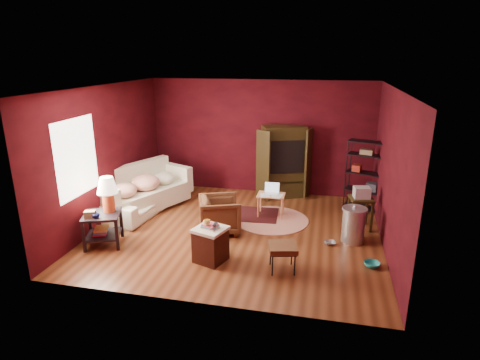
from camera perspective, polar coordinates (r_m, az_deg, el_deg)
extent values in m
cube|color=brown|center=(8.07, -0.31, -7.27)|extent=(5.50, 5.00, 0.02)
cube|color=white|center=(7.35, -0.35, 13.11)|extent=(5.50, 5.00, 0.02)
cube|color=#4D0B13|center=(9.99, 2.88, 6.08)|extent=(5.50, 0.02, 2.80)
cube|color=#4D0B13|center=(5.30, -6.36, -4.46)|extent=(5.50, 0.02, 2.80)
cube|color=#4D0B13|center=(8.62, -18.56, 3.34)|extent=(0.02, 5.00, 2.80)
cube|color=#4D0B13|center=(7.50, 20.70, 1.10)|extent=(0.02, 5.00, 2.80)
cube|color=white|center=(7.74, -22.23, 2.94)|extent=(0.02, 1.20, 1.40)
imported|color=white|center=(9.19, -13.65, -1.66)|extent=(0.91, 2.29, 0.87)
imported|color=black|center=(7.90, -2.89, -4.67)|extent=(0.93, 0.96, 0.79)
imported|color=#AAACB1|center=(7.66, 12.70, -8.18)|extent=(0.22, 0.08, 0.22)
imported|color=teal|center=(7.08, 18.33, -10.71)|extent=(0.27, 0.16, 0.26)
imported|color=#0B103B|center=(7.53, -19.84, -4.62)|extent=(0.16, 0.16, 0.14)
imported|color=#FFE77C|center=(6.65, -4.75, -5.96)|extent=(0.14, 0.13, 0.12)
cube|color=black|center=(7.72, -19.09, -4.70)|extent=(0.82, 0.82, 0.04)
cube|color=black|center=(7.87, -18.80, -7.35)|extent=(0.77, 0.77, 0.03)
cube|color=black|center=(7.63, -21.37, -7.55)|extent=(0.07, 0.07, 0.59)
cube|color=black|center=(7.52, -17.09, -7.48)|extent=(0.07, 0.07, 0.59)
cube|color=black|center=(8.14, -20.52, -5.87)|extent=(0.07, 0.07, 0.59)
cube|color=black|center=(8.04, -16.52, -5.78)|extent=(0.07, 0.07, 0.59)
cylinder|color=#DD5628|center=(7.72, -18.17, -3.00)|extent=(0.27, 0.27, 0.36)
cone|color=#F2E5C6|center=(7.62, -18.40, -0.68)|extent=(0.49, 0.49, 0.30)
cube|color=#947F51|center=(7.58, -20.54, -4.59)|extent=(0.22, 0.19, 0.13)
cube|color=#D83649|center=(7.86, -19.22, -7.04)|extent=(0.32, 0.36, 0.03)
cube|color=#369BD8|center=(7.84, -19.17, -6.80)|extent=(0.32, 0.36, 0.03)
cube|color=#F3C451|center=(7.83, -19.12, -6.55)|extent=(0.32, 0.36, 0.03)
cube|color=white|center=(9.22, -13.37, -2.46)|extent=(1.63, 2.21, 0.43)
cube|color=white|center=(9.41, -14.97, -0.31)|extent=(1.03, 1.94, 0.86)
cube|color=white|center=(8.58, -18.69, -2.77)|extent=(0.86, 0.53, 0.59)
cube|color=white|center=(9.79, -8.91, 0.43)|extent=(0.86, 0.53, 0.59)
ellipsoid|color=red|center=(8.73, -16.26, -1.44)|extent=(0.74, 0.74, 0.30)
ellipsoid|color=red|center=(9.07, -13.31, -0.36)|extent=(0.83, 0.83, 0.34)
ellipsoid|color=white|center=(9.41, -10.80, 0.19)|extent=(0.68, 0.68, 0.28)
cube|color=#471C10|center=(6.87, -4.20, -9.32)|extent=(0.58, 0.58, 0.55)
cube|color=white|center=(6.74, -4.26, -7.02)|extent=(0.62, 0.62, 0.05)
cube|color=beige|center=(6.73, -4.26, -6.74)|extent=(0.32, 0.28, 0.02)
cube|color=#5297BF|center=(6.72, -4.27, -6.56)|extent=(0.29, 0.25, 0.02)
cube|color=#DA5264|center=(6.71, -4.27, -6.39)|extent=(0.30, 0.27, 0.02)
cube|color=black|center=(6.68, -3.54, -6.28)|extent=(0.06, 0.17, 0.02)
cube|color=black|center=(6.55, 6.09, -9.50)|extent=(0.53, 0.53, 0.09)
cube|color=black|center=(6.58, 6.08, -9.92)|extent=(0.48, 0.48, 0.02)
cylinder|color=black|center=(6.49, 4.63, -12.01)|extent=(0.03, 0.03, 0.36)
cylinder|color=black|center=(6.53, 7.78, -11.92)|extent=(0.03, 0.03, 0.36)
cylinder|color=black|center=(6.80, 4.36, -10.55)|extent=(0.03, 0.03, 0.36)
cylinder|color=black|center=(6.84, 7.35, -10.48)|extent=(0.03, 0.03, 0.36)
cylinder|color=beige|center=(8.58, 4.48, -5.65)|extent=(2.07, 2.07, 0.01)
cube|color=#55161A|center=(8.83, 1.02, -4.85)|extent=(1.39, 0.97, 0.01)
cube|color=#FFAA74|center=(8.62, 4.44, -2.14)|extent=(0.58, 0.41, 0.03)
cylinder|color=#FFAA74|center=(8.59, 2.59, -3.90)|extent=(0.04, 0.04, 0.48)
cylinder|color=#FFAA74|center=(8.53, 5.93, -4.14)|extent=(0.04, 0.04, 0.48)
cylinder|color=#FFAA74|center=(8.89, 2.95, -3.15)|extent=(0.04, 0.04, 0.48)
cylinder|color=#FFAA74|center=(8.83, 6.17, -3.37)|extent=(0.04, 0.04, 0.48)
cube|color=white|center=(8.64, 4.47, -1.93)|extent=(0.31, 0.22, 0.02)
cube|color=silver|center=(8.71, 4.59, -1.03)|extent=(0.31, 0.07, 0.21)
cube|color=white|center=(8.54, 3.59, -2.19)|extent=(0.26, 0.33, 0.00)
cube|color=white|center=(8.52, 5.27, -2.29)|extent=(0.25, 0.32, 0.00)
cube|color=#35270F|center=(9.81, 6.14, 2.62)|extent=(1.14, 0.88, 1.75)
cube|color=black|center=(9.68, 6.32, 3.53)|extent=(0.92, 0.69, 0.78)
cube|color=#35270F|center=(9.44, 3.31, 2.10)|extent=(0.37, 0.27, 1.65)
cube|color=#35270F|center=(9.73, 9.67, 2.34)|extent=(0.14, 0.41, 1.65)
cube|color=#303235|center=(9.74, 6.23, 3.07)|extent=(0.70, 0.64, 0.48)
cube|color=black|center=(9.52, 6.59, 2.73)|extent=(0.43, 0.18, 0.37)
cube|color=#35270F|center=(9.89, 6.13, -0.02)|extent=(0.94, 0.73, 0.05)
cylinder|color=black|center=(9.14, 14.78, 0.55)|extent=(0.03, 0.03, 1.60)
cylinder|color=black|center=(8.99, 19.34, -0.16)|extent=(0.03, 0.03, 1.60)
cylinder|color=black|center=(9.44, 15.31, 1.04)|extent=(0.03, 0.03, 1.60)
cylinder|color=black|center=(9.29, 19.74, 0.36)|extent=(0.03, 0.03, 1.60)
cube|color=black|center=(9.43, 16.89, -3.68)|extent=(0.85, 0.56, 0.02)
cube|color=black|center=(9.30, 17.11, -1.38)|extent=(0.85, 0.56, 0.02)
cube|color=black|center=(9.18, 17.33, 0.99)|extent=(0.85, 0.56, 0.02)
cube|color=black|center=(9.08, 17.55, 3.40)|extent=(0.85, 0.56, 0.02)
cube|color=black|center=(9.02, 17.72, 5.21)|extent=(0.85, 0.56, 0.02)
cube|color=#A5271B|center=(9.20, 16.30, 1.68)|extent=(0.24, 0.27, 0.14)
cube|color=#383744|center=(9.23, 18.23, -0.92)|extent=(0.28, 0.28, 0.18)
cube|color=#897252|center=(9.07, 17.59, 3.84)|extent=(0.31, 0.25, 0.11)
cube|color=#35270F|center=(8.30, 16.86, -2.55)|extent=(0.51, 0.51, 0.04)
cube|color=#35270F|center=(8.20, 15.73, -5.08)|extent=(0.05, 0.05, 0.63)
cube|color=#35270F|center=(8.30, 18.23, -5.04)|extent=(0.05, 0.05, 0.63)
cube|color=#35270F|center=(8.53, 15.16, -4.13)|extent=(0.05, 0.05, 0.63)
cube|color=#35270F|center=(8.63, 17.56, -4.11)|extent=(0.05, 0.05, 0.63)
cube|color=silver|center=(8.26, 16.94, -1.70)|extent=(0.35, 0.29, 0.22)
cylinder|color=silver|center=(7.80, 15.82, -6.31)|extent=(0.50, 0.50, 0.63)
cylinder|color=silver|center=(7.67, 16.02, -4.01)|extent=(0.55, 0.55, 0.04)
sphere|color=silver|center=(7.66, 16.05, -3.72)|extent=(0.07, 0.07, 0.06)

